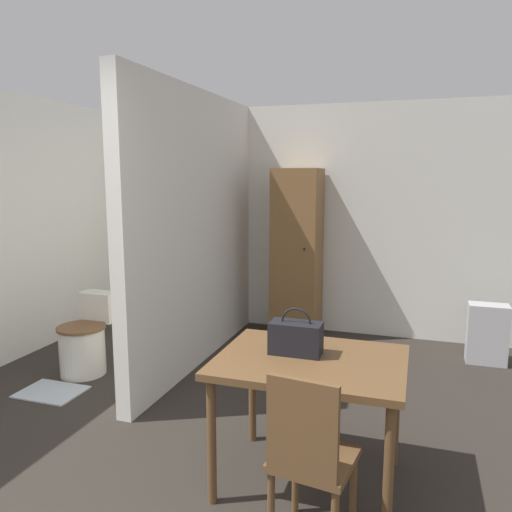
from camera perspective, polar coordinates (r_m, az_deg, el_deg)
wall_back at (r=5.69m, az=4.53°, el=4.20°), size 5.53×0.12×2.50m
partition_wall at (r=4.62m, az=-6.80°, el=3.00°), size 0.12×2.57×2.50m
dining_table at (r=2.86m, az=6.23°, el=-13.16°), size 1.03×0.80×0.75m
wooden_chair at (r=2.47m, az=6.14°, el=-21.79°), size 0.41×0.41×0.88m
toilet at (r=4.75m, az=-18.89°, el=-9.21°), size 0.42×0.57×0.69m
handbag at (r=2.86m, az=4.57°, el=-9.26°), size 0.29×0.15×0.27m
wooden_cabinet at (r=5.41m, az=4.71°, el=0.28°), size 0.49×0.49×1.82m
bath_mat at (r=4.51m, az=-22.36°, el=-14.17°), size 0.50×0.37×0.01m
space_heater at (r=5.18m, az=24.91°, el=-8.07°), size 0.35×0.21×0.56m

